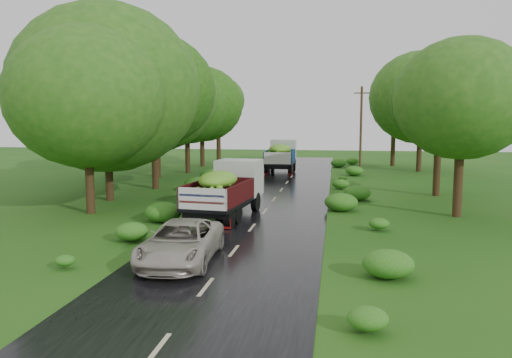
% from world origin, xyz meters
% --- Properties ---
extents(ground, '(120.00, 120.00, 0.00)m').
position_xyz_m(ground, '(0.00, 0.00, 0.00)').
color(ground, '#194D10').
rests_on(ground, ground).
extents(road, '(6.50, 80.00, 0.02)m').
position_xyz_m(road, '(0.00, 5.00, 0.01)').
color(road, black).
rests_on(road, ground).
extents(road_lines, '(0.12, 69.60, 0.00)m').
position_xyz_m(road_lines, '(0.00, 6.00, 0.02)').
color(road_lines, '#BFB78C').
rests_on(road_lines, road).
extents(truck_near, '(2.93, 6.58, 2.68)m').
position_xyz_m(truck_near, '(-1.64, 6.42, 1.51)').
color(truck_near, black).
rests_on(truck_near, ground).
extents(truck_far, '(2.51, 6.83, 2.86)m').
position_xyz_m(truck_far, '(-1.30, 27.96, 1.62)').
color(truck_far, black).
rests_on(truck_far, ground).
extents(car, '(2.52, 5.01, 1.36)m').
position_xyz_m(car, '(-1.48, -1.67, 0.70)').
color(car, '#ADA699').
rests_on(car, road).
extents(utility_pole, '(1.33, 0.22, 7.60)m').
position_xyz_m(utility_pole, '(5.74, 26.89, 3.91)').
color(utility_pole, '#382616').
rests_on(utility_pole, ground).
extents(trees_left, '(6.58, 33.34, 8.72)m').
position_xyz_m(trees_left, '(-9.61, 19.45, 6.38)').
color(trees_left, black).
rests_on(trees_left, ground).
extents(trees_right, '(5.55, 30.35, 8.69)m').
position_xyz_m(trees_right, '(10.30, 22.19, 6.16)').
color(trees_right, black).
rests_on(trees_right, ground).
extents(shrubs, '(11.90, 44.00, 0.70)m').
position_xyz_m(shrubs, '(0.00, 14.00, 0.35)').
color(shrubs, '#226417').
rests_on(shrubs, ground).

